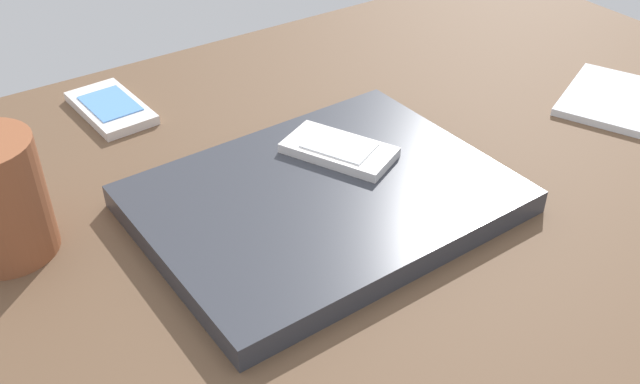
# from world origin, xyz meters

# --- Properties ---
(desk_surface) EXTENTS (1.20, 0.80, 0.03)m
(desk_surface) POSITION_xyz_m (0.00, 0.00, 0.01)
(desk_surface) COLOR brown
(desk_surface) RESTS_ON ground
(laptop_closed) EXTENTS (0.32, 0.24, 0.02)m
(laptop_closed) POSITION_xyz_m (-0.00, 0.03, 0.04)
(laptop_closed) COLOR #33353D
(laptop_closed) RESTS_ON desk_surface
(cell_phone_on_laptop) EXTENTS (0.09, 0.11, 0.01)m
(cell_phone_on_laptop) POSITION_xyz_m (0.04, 0.06, 0.06)
(cell_phone_on_laptop) COLOR silver
(cell_phone_on_laptop) RESTS_ON laptop_closed
(cell_phone_on_desk) EXTENTS (0.07, 0.12, 0.01)m
(cell_phone_on_desk) POSITION_xyz_m (-0.09, 0.30, 0.04)
(cell_phone_on_desk) COLOR silver
(cell_phone_on_desk) RESTS_ON desk_surface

